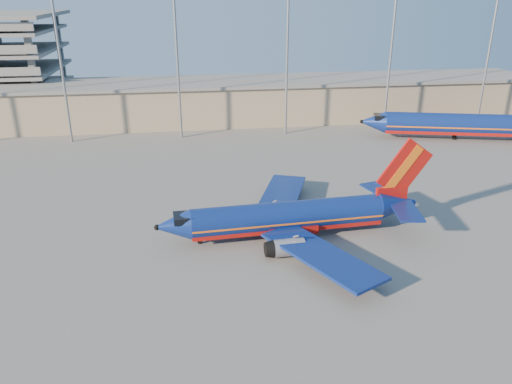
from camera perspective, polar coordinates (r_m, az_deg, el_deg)
ground at (r=53.32m, az=-2.74°, el=-6.98°), size 220.00×220.00×0.00m
terminal_building at (r=107.57m, az=-0.51°, el=10.52°), size 122.00×16.00×8.50m
light_mast_row at (r=93.26m, az=-2.68°, el=16.94°), size 101.60×1.60×28.65m
aircraft_main at (r=56.19m, az=4.34°, el=-2.81°), size 31.55×30.30×10.68m
aircraft_second at (r=100.29m, az=22.45°, el=7.18°), size 36.99×17.41×12.76m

